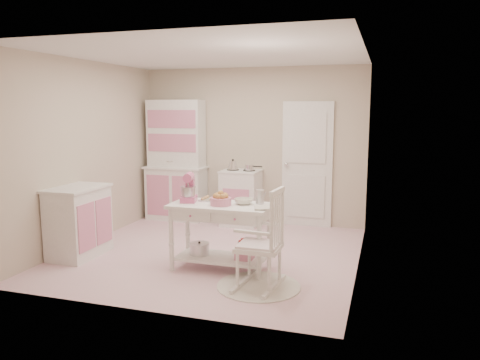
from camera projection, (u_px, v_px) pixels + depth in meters
name	position (u px, v px, depth m)	size (l,w,h in m)	color
room_shell	(211.00, 130.00, 6.04)	(3.84, 3.84, 2.62)	pink
door	(307.00, 165.00, 7.62)	(0.82, 0.05, 2.04)	white
hutch	(176.00, 160.00, 8.09)	(1.06, 0.50, 2.08)	white
stove	(241.00, 198.00, 7.77)	(0.62, 0.57, 0.92)	white
base_cabinet	(79.00, 222.00, 6.11)	(0.54, 0.84, 0.92)	white
lace_rug	(259.00, 286.00, 5.11)	(0.92, 0.92, 0.01)	white
rocking_chair	(259.00, 238.00, 5.02)	(0.48, 0.72, 1.10)	white
work_table	(221.00, 237.00, 5.61)	(1.20, 0.60, 0.80)	white
stand_mixer	(189.00, 188.00, 5.67)	(0.20, 0.28, 0.34)	#D1588E
cookie_tray	(214.00, 200.00, 5.76)	(0.34, 0.24, 0.02)	silver
bread_basket	(221.00, 201.00, 5.49)	(0.25, 0.25, 0.09)	pink
mixing_bowl	(244.00, 201.00, 5.54)	(0.22, 0.22, 0.07)	silver
metal_pitcher	(260.00, 197.00, 5.56)	(0.10, 0.10, 0.17)	silver
recipe_book	(254.00, 208.00, 5.30)	(0.17, 0.23, 0.02)	silver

